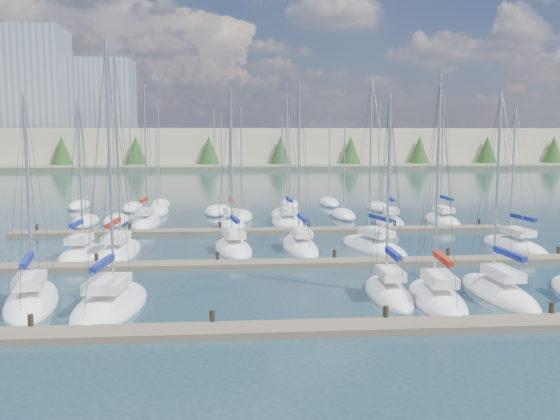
{
  "coord_description": "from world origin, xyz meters",
  "views": [
    {
      "loc": [
        -3.21,
        -24.65,
        8.81
      ],
      "look_at": [
        0.0,
        14.0,
        4.0
      ],
      "focal_mm": 40.0,
      "sensor_mm": 36.0,
      "label": 1
    }
  ],
  "objects": [
    {
      "name": "sailboat_o",
      "position": [
        -2.98,
        34.43,
        0.19
      ],
      "size": [
        3.11,
        7.45,
        13.77
      ],
      "rotation": [
        0.0,
        0.0,
        0.06
      ],
      "color": "white",
      "rests_on": "ground"
    },
    {
      "name": "sailboat_d",
      "position": [
        5.39,
        7.7,
        0.19
      ],
      "size": [
        2.35,
        7.0,
        11.67
      ],
      "rotation": [
        0.0,
        0.0,
        -0.03
      ],
      "color": "white",
      "rests_on": "ground"
    },
    {
      "name": "sailboat_m",
      "position": [
        18.64,
        20.8,
        0.18
      ],
      "size": [
        3.4,
        8.35,
        11.45
      ],
      "rotation": [
        0.0,
        0.0,
        0.11
      ],
      "color": "white",
      "rests_on": "ground"
    },
    {
      "name": "ground",
      "position": [
        0.0,
        60.0,
        0.0
      ],
      "size": [
        400.0,
        400.0,
        0.0
      ],
      "primitive_type": "plane",
      "color": "#243E48",
      "rests_on": "ground"
    },
    {
      "name": "sailboat_k",
      "position": [
        2.22,
        22.03,
        0.19
      ],
      "size": [
        2.8,
        8.96,
        13.46
      ],
      "rotation": [
        0.0,
        0.0,
        0.04
      ],
      "color": "white",
      "rests_on": "ground"
    },
    {
      "name": "dock_mid",
      "position": [
        0.0,
        16.01,
        0.15
      ],
      "size": [
        44.0,
        1.93,
        1.1
      ],
      "color": "#6B5E4C",
      "rests_on": "ground"
    },
    {
      "name": "sailboat_p",
      "position": [
        2.49,
        35.11,
        0.18
      ],
      "size": [
        3.18,
        8.65,
        14.41
      ],
      "rotation": [
        0.0,
        0.0,
        0.04
      ],
      "color": "white",
      "rests_on": "ground"
    },
    {
      "name": "sailboat_j",
      "position": [
        -2.89,
        21.61,
        0.18
      ],
      "size": [
        3.61,
        7.79,
        12.75
      ],
      "rotation": [
        0.0,
        0.0,
        0.14
      ],
      "color": "white",
      "rests_on": "ground"
    },
    {
      "name": "sailboat_b",
      "position": [
        -13.42,
        7.68,
        0.17
      ],
      "size": [
        3.99,
        8.61,
        11.54
      ],
      "rotation": [
        0.0,
        0.0,
        0.18
      ],
      "color": "white",
      "rests_on": "ground"
    },
    {
      "name": "sailboat_f",
      "position": [
        11.37,
        7.3,
        0.18
      ],
      "size": [
        2.58,
        8.23,
        11.81
      ],
      "rotation": [
        0.0,
        0.0,
        0.04
      ],
      "color": "white",
      "rests_on": "ground"
    },
    {
      "name": "dock_far",
      "position": [
        0.0,
        30.01,
        0.15
      ],
      "size": [
        44.0,
        1.93,
        1.1
      ],
      "color": "#6B5E4C",
      "rests_on": "ground"
    },
    {
      "name": "sailboat_e",
      "position": [
        7.61,
        6.33,
        0.18
      ],
      "size": [
        3.15,
        7.99,
        12.54
      ],
      "rotation": [
        0.0,
        0.0,
        -0.08
      ],
      "color": "white",
      "rests_on": "ground"
    },
    {
      "name": "sailboat_l",
      "position": [
        7.79,
        21.49,
        0.17
      ],
      "size": [
        5.03,
        9.43,
        13.5
      ],
      "rotation": [
        0.0,
        0.0,
        0.25
      ],
      "color": "white",
      "rests_on": "ground"
    },
    {
      "name": "distant_boats",
      "position": [
        -4.34,
        43.76,
        0.29
      ],
      "size": [
        36.93,
        20.75,
        13.3
      ],
      "color": "#9EA0A5",
      "rests_on": "ground"
    },
    {
      "name": "sailboat_h",
      "position": [
        -13.75,
        20.11,
        0.18
      ],
      "size": [
        3.03,
        7.04,
        11.84
      ],
      "rotation": [
        0.0,
        0.0,
        -0.06
      ],
      "color": "white",
      "rests_on": "ground"
    },
    {
      "name": "shoreline",
      "position": [
        -13.29,
        149.77,
        7.44
      ],
      "size": [
        400.0,
        60.0,
        38.0
      ],
      "color": "#666B51",
      "rests_on": "ground"
    },
    {
      "name": "sailboat_n",
      "position": [
        -11.15,
        35.65,
        0.2
      ],
      "size": [
        2.87,
        7.93,
        14.11
      ],
      "rotation": [
        0.0,
        0.0,
        -0.07
      ],
      "color": "white",
      "rests_on": "ground"
    },
    {
      "name": "sailboat_q",
      "position": [
        12.41,
        34.22,
        0.17
      ],
      "size": [
        3.3,
        7.41,
        10.67
      ],
      "rotation": [
        0.0,
        0.0,
        -0.11
      ],
      "color": "white",
      "rests_on": "ground"
    },
    {
      "name": "sailboat_r",
      "position": [
        17.89,
        34.92,
        0.19
      ],
      "size": [
        2.51,
        8.37,
        13.69
      ],
      "rotation": [
        0.0,
        0.0,
        -0.01
      ],
      "color": "white",
      "rests_on": "ground"
    },
    {
      "name": "sailboat_c",
      "position": [
        -9.24,
        6.7,
        0.18
      ],
      "size": [
        3.94,
        8.76,
        14.09
      ],
      "rotation": [
        0.0,
        0.0,
        -0.09
      ],
      "color": "white",
      "rests_on": "ground"
    },
    {
      "name": "sailboat_i",
      "position": [
        -11.26,
        20.74,
        0.19
      ],
      "size": [
        3.19,
        9.68,
        15.39
      ],
      "rotation": [
        0.0,
        0.0,
        -0.05
      ],
      "color": "white",
      "rests_on": "ground"
    },
    {
      "name": "dock_near",
      "position": [
        0.0,
        2.01,
        0.15
      ],
      "size": [
        44.0,
        1.93,
        1.1
      ],
      "color": "#6B5E4C",
      "rests_on": "ground"
    }
  ]
}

